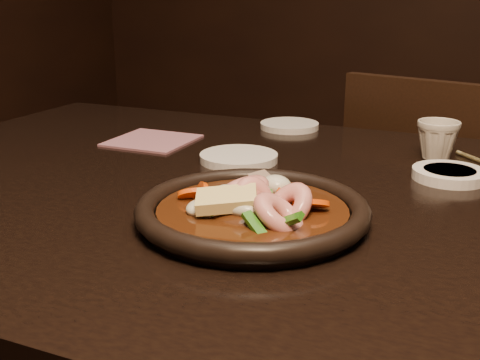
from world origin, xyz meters
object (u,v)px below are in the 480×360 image
at_px(table, 333,250).
at_px(tea_cup, 438,139).
at_px(chair, 435,237).
at_px(plate, 252,212).

distance_m(table, tea_cup, 0.31).
bearing_deg(chair, tea_cup, 107.41).
xyz_separation_m(chair, plate, (-0.16, -0.76, 0.30)).
distance_m(chair, tea_cup, 0.49).
xyz_separation_m(table, chair, (0.08, 0.63, -0.21)).
relative_size(chair, plate, 2.91).
height_order(chair, tea_cup, chair).
xyz_separation_m(table, tea_cup, (0.10, 0.27, 0.11)).
relative_size(table, plate, 5.50).
relative_size(chair, tea_cup, 11.82).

